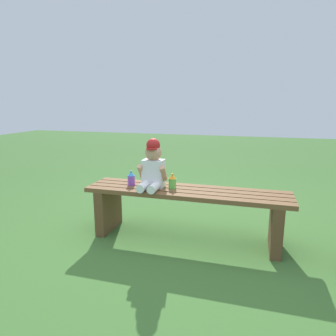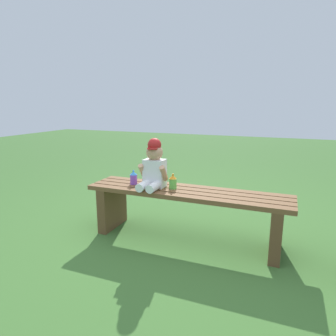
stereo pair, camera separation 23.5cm
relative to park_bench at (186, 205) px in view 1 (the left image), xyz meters
The scene contains 5 objects.
ground_plane 0.29m from the park_bench, ahead, with size 16.00×16.00×0.00m, color #3D6B2D.
park_bench is the anchor object (origin of this frame).
child_figure 0.42m from the park_bench, behind, with size 0.23×0.27×0.40m.
sippy_cup_left 0.51m from the park_bench, behind, with size 0.06×0.06×0.12m.
sippy_cup_right 0.22m from the park_bench, behind, with size 0.06×0.06×0.12m.
Camera 1 is at (0.50, -2.26, 1.11)m, focal length 31.93 mm.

